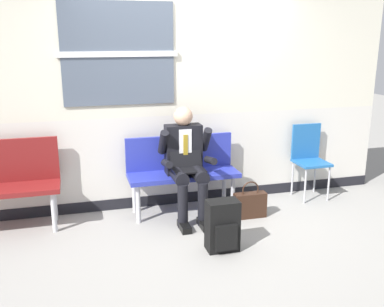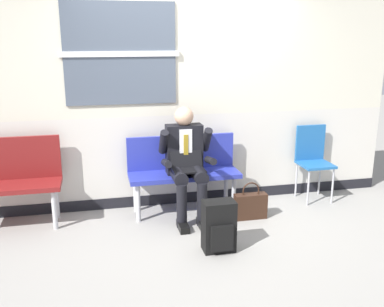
{
  "view_description": "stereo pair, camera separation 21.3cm",
  "coord_description": "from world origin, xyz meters",
  "px_view_note": "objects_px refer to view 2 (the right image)",
  "views": [
    {
      "loc": [
        -1.24,
        -4.12,
        1.97
      ],
      "look_at": [
        -0.05,
        0.22,
        0.75
      ],
      "focal_mm": 40.81,
      "sensor_mm": 36.0,
      "label": 1
    },
    {
      "loc": [
        -1.03,
        -4.18,
        1.97
      ],
      "look_at": [
        -0.05,
        0.22,
        0.75
      ],
      "focal_mm": 40.81,
      "sensor_mm": 36.0,
      "label": 2
    }
  ],
  "objects_px": {
    "handbag": "(250,206)",
    "folding_chair": "(313,156)",
    "backpack": "(219,227)",
    "bench_with_person": "(183,167)",
    "person_seated": "(186,161)",
    "bench_empty": "(9,177)"
  },
  "relations": [
    {
      "from": "person_seated",
      "to": "handbag",
      "type": "relative_size",
      "value": 2.9
    },
    {
      "from": "handbag",
      "to": "folding_chair",
      "type": "height_order",
      "value": "folding_chair"
    },
    {
      "from": "backpack",
      "to": "handbag",
      "type": "height_order",
      "value": "backpack"
    },
    {
      "from": "handbag",
      "to": "bench_empty",
      "type": "bearing_deg",
      "value": 170.75
    },
    {
      "from": "handbag",
      "to": "folding_chair",
      "type": "relative_size",
      "value": 0.46
    },
    {
      "from": "bench_with_person",
      "to": "folding_chair",
      "type": "relative_size",
      "value": 1.37
    },
    {
      "from": "handbag",
      "to": "backpack",
      "type": "bearing_deg",
      "value": -130.42
    },
    {
      "from": "bench_with_person",
      "to": "bench_empty",
      "type": "height_order",
      "value": "bench_empty"
    },
    {
      "from": "handbag",
      "to": "person_seated",
      "type": "bearing_deg",
      "value": 162.62
    },
    {
      "from": "bench_empty",
      "to": "person_seated",
      "type": "xyz_separation_m",
      "value": [
        1.86,
        -0.2,
        0.11
      ]
    },
    {
      "from": "bench_empty",
      "to": "handbag",
      "type": "xyz_separation_m",
      "value": [
        2.54,
        -0.41,
        -0.39
      ]
    },
    {
      "from": "backpack",
      "to": "person_seated",
      "type": "bearing_deg",
      "value": 98.53
    },
    {
      "from": "bench_with_person",
      "to": "person_seated",
      "type": "relative_size",
      "value": 1.02
    },
    {
      "from": "handbag",
      "to": "folding_chair",
      "type": "bearing_deg",
      "value": 25.33
    },
    {
      "from": "bench_with_person",
      "to": "handbag",
      "type": "relative_size",
      "value": 2.95
    },
    {
      "from": "bench_with_person",
      "to": "bench_empty",
      "type": "distance_m",
      "value": 1.86
    },
    {
      "from": "bench_with_person",
      "to": "person_seated",
      "type": "distance_m",
      "value": 0.24
    },
    {
      "from": "bench_with_person",
      "to": "handbag",
      "type": "distance_m",
      "value": 0.87
    },
    {
      "from": "bench_empty",
      "to": "backpack",
      "type": "relative_size",
      "value": 2.14
    },
    {
      "from": "backpack",
      "to": "bench_with_person",
      "type": "bearing_deg",
      "value": 96.96
    },
    {
      "from": "bench_with_person",
      "to": "person_seated",
      "type": "xyz_separation_m",
      "value": [
        0.0,
        -0.2,
        0.13
      ]
    },
    {
      "from": "bench_with_person",
      "to": "backpack",
      "type": "bearing_deg",
      "value": -83.04
    }
  ]
}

